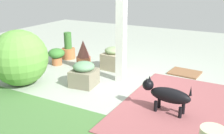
# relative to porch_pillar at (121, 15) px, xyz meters

# --- Properties ---
(ground_plane) EXTENTS (12.00, 12.00, 0.00)m
(ground_plane) POSITION_rel_porch_pillar_xyz_m (-0.21, 0.29, -1.21)
(ground_plane) COLOR #9BA597
(brick_path) EXTENTS (1.80, 2.40, 0.02)m
(brick_path) POSITION_rel_porch_pillar_xyz_m (-1.35, 0.57, -1.20)
(brick_path) COLOR #914D50
(brick_path) RESTS_ON ground
(porch_pillar) EXTENTS (0.15, 0.15, 2.42)m
(porch_pillar) POSITION_rel_porch_pillar_xyz_m (0.00, 0.00, 0.00)
(porch_pillar) COLOR white
(porch_pillar) RESTS_ON ground
(stone_planter_nearest) EXTENTS (0.42, 0.42, 0.47)m
(stone_planter_nearest) POSITION_rel_porch_pillar_xyz_m (0.45, -0.52, -0.99)
(stone_planter_nearest) COLOR tan
(stone_planter_nearest) RESTS_ON ground
(stone_planter_mid) EXTENTS (0.46, 0.48, 0.44)m
(stone_planter_mid) POSITION_rel_porch_pillar_xyz_m (0.46, 0.53, -1.00)
(stone_planter_mid) COLOR gray
(stone_planter_mid) RESTS_ON ground
(round_shrub) EXTENTS (0.99, 0.99, 0.99)m
(round_shrub) POSITION_rel_porch_pillar_xyz_m (1.47, 1.02, -0.72)
(round_shrub) COLOR #5B983D
(round_shrub) RESTS_ON ground
(terracotta_pot_broad) EXTENTS (0.36, 0.36, 0.37)m
(terracotta_pot_broad) POSITION_rel_porch_pillar_xyz_m (1.67, -0.18, -0.99)
(terracotta_pot_broad) COLOR #AA623A
(terracotta_pot_broad) RESTS_ON ground
(terracotta_pot_spiky) EXTENTS (0.30, 0.30, 0.59)m
(terracotta_pot_spiky) POSITION_rel_porch_pillar_xyz_m (1.05, -0.31, -0.93)
(terracotta_pot_spiky) COLOR #9C553A
(terracotta_pot_spiky) RESTS_ON ground
(terracotta_pot_tall) EXTENTS (0.32, 0.32, 0.63)m
(terracotta_pot_tall) POSITION_rel_porch_pillar_xyz_m (1.74, -0.69, -0.99)
(terracotta_pot_tall) COLOR #A86539
(terracotta_pot_tall) RESTS_ON ground
(dog) EXTENTS (0.71, 0.22, 0.49)m
(dog) POSITION_rel_porch_pillar_xyz_m (-1.12, 0.81, -0.93)
(dog) COLOR black
(dog) RESTS_ON ground
(doormat) EXTENTS (0.61, 0.52, 0.03)m
(doormat) POSITION_rel_porch_pillar_xyz_m (-0.96, -0.96, -1.20)
(doormat) COLOR brown
(doormat) RESTS_ON ground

